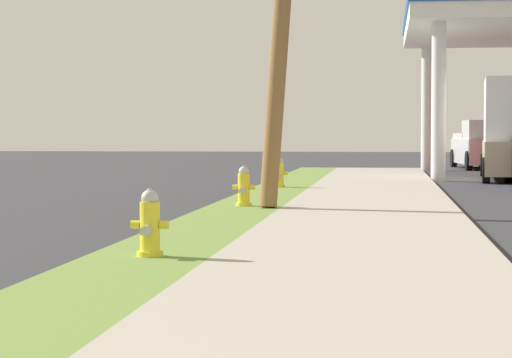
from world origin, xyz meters
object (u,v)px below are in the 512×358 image
at_px(truck_silver_on_apron, 485,146).
at_px(car_red_by_near_pump, 511,153).
at_px(fire_hydrant_second, 150,227).
at_px(fire_hydrant_fourth, 279,174).
at_px(fire_hydrant_third, 244,188).

bearing_deg(truck_silver_on_apron, car_red_by_near_pump, -79.01).
relative_size(fire_hydrant_second, truck_silver_on_apron, 0.13).
bearing_deg(fire_hydrant_fourth, truck_silver_on_apron, 69.67).
bearing_deg(fire_hydrant_fourth, fire_hydrant_second, -89.72).
bearing_deg(fire_hydrant_second, car_red_by_near_pump, 76.17).
xyz_separation_m(fire_hydrant_third, car_red_by_near_pump, (7.26, 21.22, 0.28)).
relative_size(fire_hydrant_fourth, car_red_by_near_pump, 0.16).
distance_m(fire_hydrant_second, fire_hydrant_fourth, 14.83).
height_order(fire_hydrant_third, truck_silver_on_apron, truck_silver_on_apron).
relative_size(fire_hydrant_second, car_red_by_near_pump, 0.16).
xyz_separation_m(fire_hydrant_second, fire_hydrant_third, (-0.05, 8.05, 0.00)).
bearing_deg(fire_hydrant_second, truck_silver_on_apron, 78.68).
distance_m(fire_hydrant_fourth, car_red_by_near_pump, 16.18).
bearing_deg(fire_hydrant_fourth, fire_hydrant_third, -89.80).
height_order(fire_hydrant_third, car_red_by_near_pump, car_red_by_near_pump).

